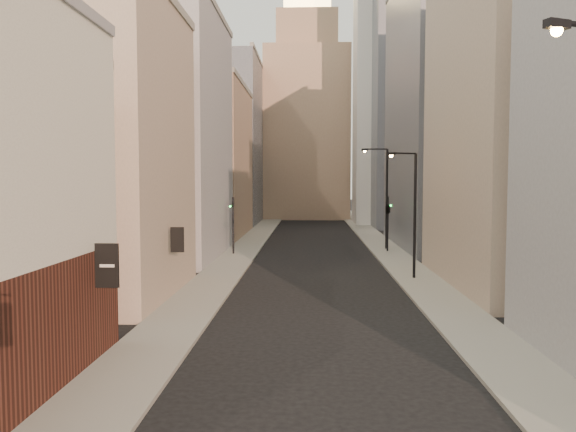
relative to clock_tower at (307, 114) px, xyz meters
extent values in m
cube|color=gray|center=(-5.50, -37.00, -17.56)|extent=(3.00, 140.00, 0.15)
cube|color=gray|center=(7.50, -37.00, -17.56)|extent=(3.00, 140.00, 0.15)
cube|color=black|center=(-6.30, -78.00, -14.03)|extent=(0.80, 0.08, 1.50)
cube|color=black|center=(-6.30, -68.00, -14.23)|extent=(0.70, 0.08, 1.30)
cube|color=gray|center=(-11.00, -66.00, -9.63)|extent=(8.00, 12.00, 16.00)
cube|color=gray|center=(-11.00, -50.00, -7.63)|extent=(8.00, 16.00, 20.00)
cube|color=#9C7A60|center=(-11.00, -32.00, -9.13)|extent=(8.00, 18.00, 17.00)
cube|color=gray|center=(-11.00, -12.00, -5.63)|extent=(8.00, 20.00, 24.00)
cube|color=gray|center=(13.00, -62.00, -7.63)|extent=(8.00, 16.00, 20.00)
cube|color=gray|center=(13.00, -42.00, -4.63)|extent=(8.00, 20.00, 26.00)
cube|color=gray|center=(19.00, -14.00, 7.37)|extent=(20.00, 22.00, 50.00)
cube|color=#9C7A60|center=(0.00, 0.00, -3.63)|extent=(14.00, 14.00, 28.00)
cube|color=#9C7A60|center=(0.00, 0.00, 13.37)|extent=(10.00, 10.00, 6.00)
cylinder|color=#FFCC72|center=(0.00, 0.00, 18.87)|extent=(8.00, 8.00, 5.00)
cube|color=silver|center=(11.00, -14.00, -0.63)|extent=(8.00, 8.00, 34.00)
cube|color=black|center=(6.19, -83.04, -7.58)|extent=(0.67, 0.47, 0.20)
sphere|color=#FFAC3F|center=(6.19, -83.04, -7.72)|extent=(0.27, 0.27, 0.27)
cylinder|color=black|center=(7.27, -60.20, -13.56)|extent=(0.18, 0.18, 8.15)
cylinder|color=black|center=(6.43, -60.56, -9.49)|extent=(1.71, 0.81, 0.11)
cube|color=black|center=(5.60, -60.91, -9.53)|extent=(0.54, 0.38, 0.16)
sphere|color=#FFAC3F|center=(5.60, -60.91, -9.65)|extent=(0.22, 0.22, 0.22)
cylinder|color=black|center=(7.56, -44.84, -13.00)|extent=(0.21, 0.21, 9.26)
cylinder|color=black|center=(6.53, -44.88, -8.37)|extent=(2.06, 0.21, 0.12)
cube|color=black|center=(5.50, -44.92, -8.42)|extent=(0.57, 0.25, 0.19)
sphere|color=#FFAC3F|center=(5.50, -44.92, -8.56)|extent=(0.25, 0.25, 0.25)
cylinder|color=black|center=(-6.04, -48.81, -15.13)|extent=(0.16, 0.16, 5.00)
imported|color=black|center=(-6.04, -48.81, -13.43)|extent=(0.54, 0.54, 1.24)
sphere|color=#19E533|center=(-6.29, -48.81, -13.43)|extent=(0.16, 0.16, 0.16)
cylinder|color=black|center=(7.43, -46.55, -15.13)|extent=(0.16, 0.16, 5.00)
imported|color=black|center=(7.43, -46.55, -13.43)|extent=(0.84, 0.84, 1.53)
sphere|color=#19E533|center=(7.68, -46.55, -13.43)|extent=(0.16, 0.16, 0.16)
camera|label=1|loc=(0.51, -96.43, -11.15)|focal=35.00mm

